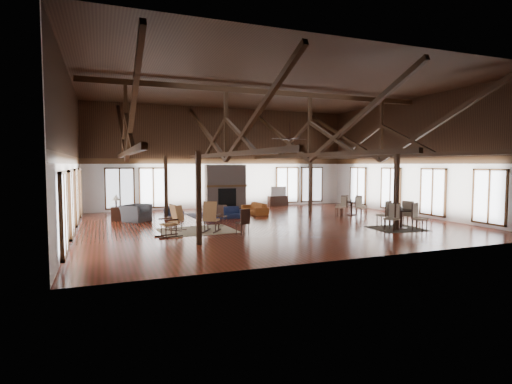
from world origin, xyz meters
name	(u,v)px	position (x,y,z in m)	size (l,w,h in m)	color
floor	(269,223)	(0.00, 0.00, 0.00)	(16.00, 16.00, 0.00)	maroon
ceiling	(270,87)	(0.00, 0.00, 6.00)	(16.00, 14.00, 0.02)	black
wall_back	(224,158)	(0.00, 7.00, 3.00)	(16.00, 0.02, 6.00)	silver
wall_front	(369,151)	(0.00, -7.00, 3.00)	(16.00, 0.02, 6.00)	silver
wall_left	(70,154)	(-8.00, 0.00, 3.00)	(0.02, 14.00, 6.00)	silver
wall_right	(413,157)	(8.00, 0.00, 3.00)	(0.02, 14.00, 6.00)	silver
roof_truss	(269,132)	(0.00, 0.00, 4.03)	(15.60, 14.07, 3.14)	black
post_grid	(269,189)	(0.00, 0.00, 1.52)	(8.16, 7.16, 3.05)	black
fireplace	(226,187)	(0.00, 6.67, 1.29)	(2.50, 0.69, 2.60)	#736158
ceiling_fan	(290,138)	(0.50, -1.00, 3.73)	(1.60, 1.60, 0.75)	black
sofa_navy_front	(226,213)	(-1.33, 2.29, 0.28)	(1.89, 0.74, 0.55)	#141B38
sofa_navy_left	(174,212)	(-3.58, 3.91, 0.24)	(0.66, 1.68, 0.49)	#131A35
sofa_orange	(255,208)	(0.65, 3.50, 0.29)	(0.76, 1.95, 0.57)	brown
coffee_table	(215,207)	(-1.46, 3.83, 0.42)	(1.35, 0.84, 0.48)	brown
vase	(213,204)	(-1.56, 3.81, 0.57)	(0.17, 0.17, 0.18)	#B2B2B2
armchair	(136,213)	(-5.49, 2.84, 0.38)	(1.18, 1.03, 0.77)	#333335
side_table_lamp	(116,211)	(-6.33, 3.33, 0.47)	(0.48, 0.48, 1.24)	black
rocking_chair_a	(177,219)	(-4.15, -0.43, 0.47)	(0.85, 0.83, 1.01)	#99633A
rocking_chair_b	(211,218)	(-3.02, -1.29, 0.57)	(0.92, 1.05, 1.21)	#99633A
rocking_chair_c	(171,222)	(-4.60, -1.68, 0.55)	(1.00, 0.69, 1.17)	#99633A
side_chair_a	(220,214)	(-2.27, -0.03, 0.54)	(0.55, 0.55, 0.93)	black
side_chair_b	(244,220)	(-2.04, -2.37, 0.57)	(0.50, 0.50, 0.97)	black
cafe_table_near	(401,215)	(4.47, -3.27, 0.54)	(2.09, 2.09, 1.08)	black
cafe_table_far	(351,205)	(5.18, 1.23, 0.49)	(1.90, 1.90, 0.97)	black
cup_near	(401,208)	(4.55, -3.19, 0.83)	(0.13, 0.13, 0.10)	#B2B2B2
cup_far	(351,200)	(5.11, 1.21, 0.75)	(0.13, 0.13, 0.10)	#B2B2B2
tv_console	(278,201)	(3.48, 6.75, 0.31)	(1.24, 0.47, 0.62)	black
television	(278,191)	(3.47, 6.75, 0.92)	(1.04, 0.14, 0.60)	#B2B2B2
rug_tan	(197,230)	(-3.44, -0.77, 0.01)	(2.89, 2.27, 0.01)	tan
rug_navy	(217,214)	(-1.34, 3.87, 0.01)	(2.97, 2.23, 0.01)	#171C41
rug_dark	(397,229)	(4.27, -3.25, 0.01)	(2.01, 1.83, 0.01)	black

